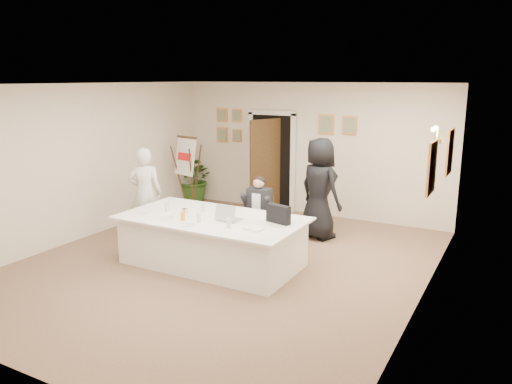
{
  "coord_description": "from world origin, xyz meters",
  "views": [
    {
      "loc": [
        4.03,
        -6.3,
        2.9
      ],
      "look_at": [
        0.26,
        0.6,
        1.09
      ],
      "focal_mm": 35.0,
      "sensor_mm": 36.0,
      "label": 1
    }
  ],
  "objects": [
    {
      "name": "paper_stack",
      "position": [
        0.74,
        -0.34,
        0.79
      ],
      "size": [
        0.3,
        0.25,
        0.03
      ],
      "primitive_type": "cube",
      "rotation": [
        0.0,
        0.0,
        -0.26
      ],
      "color": "white",
      "rests_on": "conference_table"
    },
    {
      "name": "glass_c",
      "position": [
        0.38,
        -0.44,
        0.84
      ],
      "size": [
        0.09,
        0.09,
        0.14
      ],
      "primitive_type": "cylinder",
      "rotation": [
        0.0,
        0.0,
        0.33
      ],
      "color": "silver",
      "rests_on": "conference_table"
    },
    {
      "name": "wall_left",
      "position": [
        -3.0,
        0.0,
        1.4
      ],
      "size": [
        0.1,
        7.0,
        2.8
      ],
      "primitive_type": "cube",
      "color": "beige",
      "rests_on": "floor"
    },
    {
      "name": "potted_palm",
      "position": [
        -2.8,
        3.2,
        0.55
      ],
      "size": [
        1.04,
        0.92,
        1.1
      ],
      "primitive_type": "imported",
      "rotation": [
        0.0,
        0.0,
        -0.07
      ],
      "color": "#2A561C",
      "rests_on": "floor"
    },
    {
      "name": "wall_front",
      "position": [
        0.0,
        -3.5,
        1.4
      ],
      "size": [
        6.0,
        0.1,
        2.8
      ],
      "primitive_type": "cube",
      "color": "beige",
      "rests_on": "floor"
    },
    {
      "name": "flip_chart",
      "position": [
        -2.39,
        2.39,
        0.76
      ],
      "size": [
        0.59,
        0.42,
        1.63
      ],
      "color": "#331F10",
      "rests_on": "floor"
    },
    {
      "name": "laptop_bag",
      "position": [
        0.9,
        0.13,
        0.91
      ],
      "size": [
        0.41,
        0.2,
        0.28
      ],
      "primitive_type": "cube",
      "rotation": [
        0.0,
        0.0,
        -0.24
      ],
      "color": "black",
      "rests_on": "conference_table"
    },
    {
      "name": "doorway",
      "position": [
        -0.88,
        3.32,
        1.04
      ],
      "size": [
        1.14,
        0.86,
        2.2
      ],
      "color": "black",
      "rests_on": "floor"
    },
    {
      "name": "steel_jug",
      "position": [
        -0.58,
        -0.2,
        0.83
      ],
      "size": [
        0.11,
        0.11,
        0.11
      ],
      "primitive_type": "cylinder",
      "rotation": [
        0.0,
        0.0,
        -0.25
      ],
      "color": "silver",
      "rests_on": "conference_table"
    },
    {
      "name": "pictures_right_wall",
      "position": [
        2.97,
        1.2,
        1.75
      ],
      "size": [
        0.06,
        2.2,
        0.8
      ],
      "primitive_type": null,
      "color": "#E6994E",
      "rests_on": "wall_right"
    },
    {
      "name": "plate_mid",
      "position": [
        -0.72,
        -0.45,
        0.78
      ],
      "size": [
        0.25,
        0.25,
        0.01
      ],
      "primitive_type": "cylinder",
      "rotation": [
        0.0,
        0.0,
        -0.09
      ],
      "color": "white",
      "rests_on": "conference_table"
    },
    {
      "name": "glass_b",
      "position": [
        -0.17,
        -0.41,
        0.84
      ],
      "size": [
        0.07,
        0.07,
        0.14
      ],
      "primitive_type": "cylinder",
      "rotation": [
        0.0,
        0.0,
        -0.11
      ],
      "color": "silver",
      "rests_on": "conference_table"
    },
    {
      "name": "glass_a",
      "position": [
        -0.98,
        -0.15,
        0.84
      ],
      "size": [
        0.07,
        0.07,
        0.14
      ],
      "primitive_type": "cylinder",
      "rotation": [
        0.0,
        0.0,
        -0.08
      ],
      "color": "silver",
      "rests_on": "conference_table"
    },
    {
      "name": "conference_table",
      "position": [
        -0.15,
        -0.08,
        0.39
      ],
      "size": [
        2.87,
        1.52,
        0.78
      ],
      "color": "white",
      "rests_on": "floor"
    },
    {
      "name": "glass_d",
      "position": [
        -0.44,
        0.11,
        0.84
      ],
      "size": [
        0.07,
        0.07,
        0.14
      ],
      "primitive_type": "cylinder",
      "rotation": [
        0.0,
        0.0,
        -0.16
      ],
      "color": "silver",
      "rests_on": "conference_table"
    },
    {
      "name": "plate_near",
      "position": [
        -0.21,
        -0.61,
        0.78
      ],
      "size": [
        0.24,
        0.24,
        0.01
      ],
      "primitive_type": "cylinder",
      "rotation": [
        0.0,
        0.0,
        0.25
      ],
      "color": "white",
      "rests_on": "conference_table"
    },
    {
      "name": "standing_man",
      "position": [
        -1.99,
        0.5,
        0.84
      ],
      "size": [
        0.73,
        0.65,
        1.68
      ],
      "primitive_type": "imported",
      "rotation": [
        0.0,
        0.0,
        3.67
      ],
      "color": "white",
      "rests_on": "floor"
    },
    {
      "name": "wall_right",
      "position": [
        3.0,
        0.0,
        1.4
      ],
      "size": [
        0.1,
        7.0,
        2.8
      ],
      "primitive_type": "cube",
      "color": "beige",
      "rests_on": "floor"
    },
    {
      "name": "plate_left",
      "position": [
        -1.2,
        -0.39,
        0.78
      ],
      "size": [
        0.27,
        0.27,
        0.01
      ],
      "primitive_type": "cylinder",
      "rotation": [
        0.0,
        0.0,
        0.25
      ],
      "color": "white",
      "rests_on": "conference_table"
    },
    {
      "name": "ceiling",
      "position": [
        0.0,
        0.0,
        2.8
      ],
      "size": [
        6.0,
        7.0,
        0.02
      ],
      "primitive_type": "cube",
      "color": "white",
      "rests_on": "wall_back"
    },
    {
      "name": "pictures_back_wall",
      "position": [
        -0.8,
        3.47,
        1.85
      ],
      "size": [
        3.4,
        0.06,
        0.8
      ],
      "primitive_type": null,
      "color": "#E6994E",
      "rests_on": "wall_back"
    },
    {
      "name": "seated_man",
      "position": [
        0.09,
        0.99,
        0.64
      ],
      "size": [
        0.55,
        0.59,
        1.27
      ],
      "primitive_type": null,
      "rotation": [
        0.0,
        0.0,
        -0.01
      ],
      "color": "black",
      "rests_on": "floor"
    },
    {
      "name": "wall_sconce",
      "position": [
        2.9,
        1.2,
        2.1
      ],
      "size": [
        0.2,
        0.3,
        0.24
      ],
      "primitive_type": null,
      "color": "gold",
      "rests_on": "wall_right"
    },
    {
      "name": "wall_back",
      "position": [
        0.0,
        3.5,
        1.4
      ],
      "size": [
        6.0,
        0.1,
        2.8
      ],
      "primitive_type": "cube",
      "color": "beige",
      "rests_on": "floor"
    },
    {
      "name": "oj_glass",
      "position": [
        -0.44,
        -0.44,
        0.84
      ],
      "size": [
        0.08,
        0.08,
        0.13
      ],
      "primitive_type": "cylinder",
      "rotation": [
        0.0,
        0.0,
        -0.11
      ],
      "color": "orange",
      "rests_on": "conference_table"
    },
    {
      "name": "laptop",
      "position": [
        0.17,
        -0.07,
        0.91
      ],
      "size": [
        0.37,
        0.39,
        0.28
      ],
      "primitive_type": null,
      "rotation": [
        0.0,
        0.0,
        -0.05
      ],
      "color": "#B7BABC",
      "rests_on": "conference_table"
    },
    {
      "name": "standing_woman",
      "position": [
        0.81,
        2.0,
        0.93
      ],
      "size": [
        1.07,
        0.92,
        1.85
      ],
      "primitive_type": "imported",
      "rotation": [
        0.0,
        0.0,
        2.7
      ],
      "color": "black",
      "rests_on": "floor"
    },
    {
      "name": "floor",
      "position": [
        0.0,
        0.0,
        0.0
      ],
      "size": [
        7.0,
        7.0,
        0.0
      ],
      "primitive_type": "plane",
      "color": "brown",
      "rests_on": "ground"
    }
  ]
}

